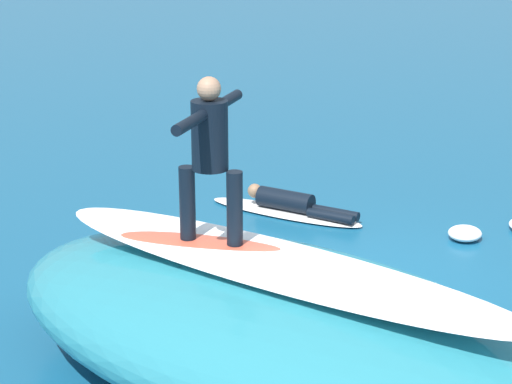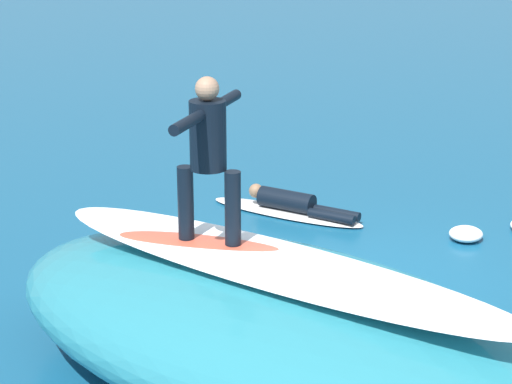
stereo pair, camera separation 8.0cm
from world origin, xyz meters
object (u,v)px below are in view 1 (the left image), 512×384
(surfer_riding, at_px, (210,148))
(surfboard_riding, at_px, (211,245))
(surfer_paddling, at_px, (293,203))
(surfboard_paddling, at_px, (285,212))

(surfer_riding, bearing_deg, surfboard_riding, -115.31)
(surfer_riding, bearing_deg, surfer_paddling, -83.32)
(surfer_riding, xyz_separation_m, surfer_paddling, (0.43, -4.57, -2.08))
(surfer_paddling, bearing_deg, surfboard_riding, 107.90)
(surfer_riding, height_order, surfer_paddling, surfer_riding)
(surfer_paddling, bearing_deg, surfer_riding, 107.90)
(surfboard_paddling, bearing_deg, surfboard_riding, 109.47)
(surfboard_riding, xyz_separation_m, surfboard_paddling, (0.56, -4.60, -1.27))
(surfer_riding, distance_m, surfer_paddling, 5.04)
(surfboard_riding, distance_m, surfboard_paddling, 4.81)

